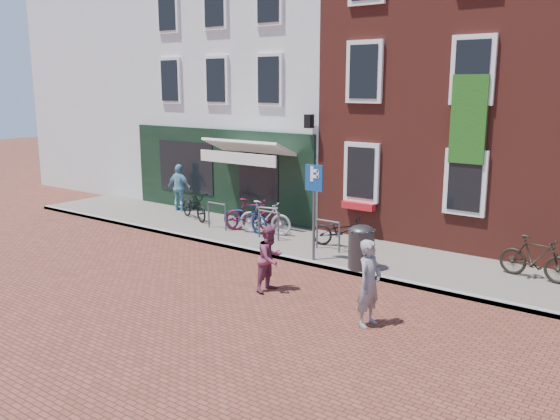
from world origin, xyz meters
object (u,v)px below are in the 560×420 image
Objects in this scene: boy at (270,259)px; parking_sign at (314,196)px; bicycle_1 at (252,215)px; cafe_person at (180,188)px; woman at (369,283)px; bicycle_2 at (245,217)px; bicycle_0 at (194,206)px; litter_bin at (361,245)px; bicycle_5 at (536,258)px; bicycle_3 at (265,218)px; bicycle_4 at (342,231)px.

parking_sign is at bearing 11.11° from boy.
cafe_person is at bearing 52.31° from bicycle_1.
woman reaches higher than boy.
bicycle_1 reaches higher than bicycle_2.
parking_sign is at bearing -110.24° from bicycle_2.
parking_sign is 7.44m from cafe_person.
parking_sign is 1.42× the size of bicycle_0.
boy is (-2.64, 0.41, -0.10)m from woman.
bicycle_1 is (3.90, -0.78, -0.33)m from cafe_person.
bicycle_1 is at bearing -34.04° from bicycle_2.
litter_bin is 8.66m from cafe_person.
bicycle_5 is at bearing 170.30° from cafe_person.
bicycle_2 is at bearing 158.44° from cafe_person.
bicycle_5 is (11.95, -0.46, -0.33)m from cafe_person.
litter_bin reaches higher than bicycle_2.
boy is (0.34, -2.24, -1.02)m from parking_sign.
parking_sign reaches higher than bicycle_0.
boy is 0.86× the size of bicycle_0.
parking_sign is at bearing -84.54° from bicycle_0.
boy reaches higher than bicycle_2.
woman is 1.13× the size of boy.
parking_sign is at bearing 53.06° from woman.
parking_sign is at bearing 116.00° from bicycle_5.
bicycle_2 is (-3.28, 1.24, -1.21)m from parking_sign.
bicycle_3 is at bearing 41.84° from boy.
cafe_person reaches higher than bicycle_1.
cafe_person reaches higher than bicycle_0.
bicycle_2 is at bearing 99.94° from bicycle_5.
boy is 0.86× the size of bicycle_4.
bicycle_4 is at bearing -70.30° from bicycle_0.
woman is 7.37m from bicycle_2.
parking_sign reaches higher than litter_bin.
cafe_person is 4.55m from bicycle_3.
bicycle_2 is at bearing 62.83° from woman.
boy is at bearing -113.33° from litter_bin.
bicycle_3 is 0.97× the size of bicycle_4.
woman is 1.00× the size of bicycle_3.
woman is at bearing -95.26° from bicycle_0.
parking_sign is 1.42× the size of bicycle_4.
bicycle_2 is 1.03× the size of bicycle_3.
bicycle_4 is (3.24, 0.21, 0.00)m from bicycle_2.
bicycle_2 is at bearing 48.65° from boy.
bicycle_5 is at bearing -101.22° from bicycle_3.
bicycle_1 reaches higher than bicycle_0.
bicycle_2 is (2.43, -0.28, 0.00)m from bicycle_0.
bicycle_3 is (3.10, -0.16, 0.05)m from bicycle_0.
bicycle_5 is at bearing -18.92° from woman.
woman reaches higher than bicycle_0.
bicycle_2 is (-4.61, 1.18, -0.15)m from litter_bin.
parking_sign reaches higher than bicycle_5.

